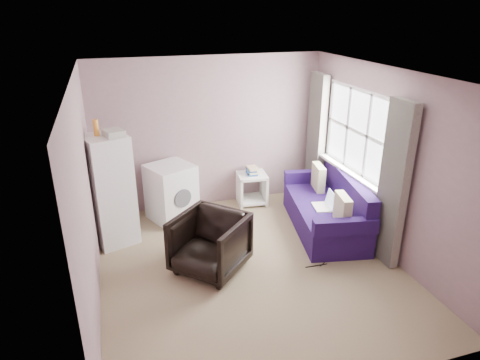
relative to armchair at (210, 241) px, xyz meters
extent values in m
cube|color=#9A8565|center=(0.51, -0.10, -0.43)|extent=(3.80, 4.20, 0.02)
cube|color=silver|center=(0.51, -0.10, 2.09)|extent=(3.80, 4.20, 0.02)
cube|color=gray|center=(0.51, 2.01, 0.83)|extent=(3.80, 0.02, 2.50)
cube|color=gray|center=(0.51, -2.21, 0.83)|extent=(3.80, 0.02, 2.50)
cube|color=gray|center=(-1.40, -0.10, 0.83)|extent=(0.02, 4.20, 2.50)
cube|color=gray|center=(2.42, -0.10, 0.83)|extent=(0.02, 4.20, 2.50)
cube|color=white|center=(2.40, 0.60, 1.08)|extent=(0.01, 1.60, 1.20)
imported|color=black|center=(0.00, 0.00, 0.00)|extent=(1.13, 1.13, 0.85)
cube|color=white|center=(-1.14, 1.14, 0.38)|extent=(0.70, 0.70, 1.60)
cube|color=#53525A|center=(-0.88, 1.23, 0.17)|extent=(0.17, 0.49, 0.02)
cube|color=#53525A|center=(-0.94, 1.42, 0.63)|extent=(0.03, 0.03, 0.46)
cube|color=white|center=(-0.87, 1.20, 0.69)|extent=(0.13, 0.37, 0.55)
cylinder|color=orange|center=(-1.23, 1.16, 1.29)|extent=(0.09, 0.09, 0.22)
cube|color=#B5B6AC|center=(-1.01, 1.08, 1.22)|extent=(0.31, 0.34, 0.08)
cube|color=white|center=(-0.24, 1.61, 0.03)|extent=(0.85, 0.85, 0.91)
cube|color=#53525A|center=(-0.23, 1.59, 0.45)|extent=(0.78, 0.77, 0.05)
cylinder|color=#53525A|center=(-0.10, 1.31, 0.04)|extent=(0.28, 0.14, 0.30)
cube|color=white|center=(1.17, 1.78, 0.09)|extent=(0.53, 0.53, 0.04)
cube|color=white|center=(1.17, 1.78, -0.36)|extent=(0.53, 0.53, 0.04)
cube|color=white|center=(0.95, 1.80, -0.15)|extent=(0.10, 0.49, 0.54)
cube|color=white|center=(1.39, 1.75, -0.15)|extent=(0.10, 0.49, 0.54)
cube|color=#245499|center=(1.17, 1.78, 0.13)|extent=(0.19, 0.25, 0.03)
cube|color=beige|center=(1.19, 1.78, 0.16)|extent=(0.17, 0.24, 0.03)
cube|color=#245499|center=(1.16, 1.78, 0.19)|extent=(0.20, 0.26, 0.03)
cube|color=beige|center=(1.18, 1.77, 0.22)|extent=(0.16, 0.24, 0.03)
cube|color=#291359|center=(1.93, 0.55, -0.22)|extent=(1.21, 1.98, 0.41)
cube|color=#291359|center=(2.27, 0.49, 0.21)|extent=(0.54, 1.85, 0.45)
cube|color=#291359|center=(1.76, -0.32, 0.09)|extent=(0.88, 0.31, 0.21)
cube|color=#291359|center=(2.10, 1.43, 0.09)|extent=(0.88, 0.31, 0.21)
cube|color=beige|center=(1.87, -0.04, 0.19)|extent=(0.20, 0.43, 0.41)
cube|color=beige|center=(2.09, 1.13, 0.19)|extent=(0.20, 0.43, 0.41)
cube|color=white|center=(1.83, 0.47, 0.00)|extent=(0.30, 0.38, 0.02)
cube|color=silver|center=(1.95, 0.44, 0.12)|extent=(0.13, 0.34, 0.22)
cube|color=white|center=(2.33, 0.60, 0.45)|extent=(0.14, 1.70, 0.04)
cube|color=white|center=(2.38, 0.60, 0.48)|extent=(0.02, 1.68, 0.05)
cube|color=white|center=(2.38, 0.60, 1.08)|extent=(0.02, 1.68, 0.05)
cube|color=white|center=(2.38, 0.60, 1.68)|extent=(0.02, 1.68, 0.05)
cube|color=white|center=(2.38, -0.20, 1.08)|extent=(0.02, 0.05, 1.20)
cube|color=white|center=(2.38, 0.33, 1.08)|extent=(0.02, 0.05, 1.20)
cube|color=white|center=(2.38, 0.87, 1.08)|extent=(0.02, 0.05, 1.20)
cube|color=white|center=(2.38, 1.40, 1.08)|extent=(0.02, 0.05, 1.20)
cube|color=beige|center=(2.29, -0.48, 0.68)|extent=(0.12, 0.46, 2.18)
cube|color=beige|center=(2.29, 1.68, 0.68)|extent=(0.12, 0.46, 2.18)
cylinder|color=black|center=(1.53, -0.29, -0.42)|extent=(0.27, 0.18, 0.01)
cylinder|color=black|center=(1.36, -0.35, -0.42)|extent=(0.31, 0.02, 0.01)
camera|label=1|loc=(-1.05, -4.64, 2.79)|focal=32.00mm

